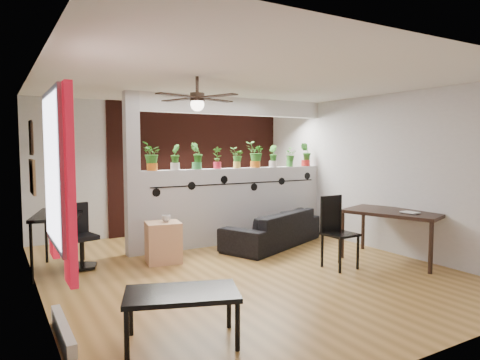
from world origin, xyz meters
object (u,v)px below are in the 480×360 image
object	(u,v)px
potted_plant_4	(237,157)
sofa	(272,229)
cup	(166,218)
office_chair	(80,240)
ceiling_fan	(197,100)
folding_chair	(335,225)
cube_shelf	(163,242)
potted_plant_1	(175,156)
potted_plant_3	(217,157)
potted_plant_7	(290,156)
potted_plant_5	(255,154)
coffee_table	(182,297)
computer_desk	(59,219)
potted_plant_0	(152,155)
potted_plant_8	(306,154)
potted_plant_6	(273,155)
dining_table	(394,216)
potted_plant_2	(197,155)

from	to	relation	value
potted_plant_4	sofa	size ratio (longest dim) A/B	0.19
cup	office_chair	size ratio (longest dim) A/B	0.15
ceiling_fan	folding_chair	world-z (taller)	ceiling_fan
sofa	cube_shelf	bearing A→B (deg)	-20.70
potted_plant_1	potted_plant_4	size ratio (longest dim) A/B	1.14
potted_plant_3	office_chair	size ratio (longest dim) A/B	0.43
potted_plant_7	cup	distance (m)	2.98
potted_plant_5	coffee_table	world-z (taller)	potted_plant_5
computer_desk	potted_plant_7	bearing A→B (deg)	4.59
potted_plant_0	sofa	bearing A→B (deg)	-15.39
potted_plant_1	folding_chair	size ratio (longest dim) A/B	0.42
ceiling_fan	cube_shelf	bearing A→B (deg)	91.98
sofa	computer_desk	xyz separation A→B (m)	(-3.46, 0.21, 0.45)
potted_plant_3	potted_plant_8	xyz separation A→B (m)	(1.97, 0.00, 0.04)
potted_plant_3	computer_desk	bearing A→B (deg)	-172.70
potted_plant_3	potted_plant_7	distance (m)	1.58
potted_plant_7	potted_plant_1	bearing A→B (deg)	180.00
ceiling_fan	folding_chair	distance (m)	2.66
potted_plant_4	potted_plant_6	bearing A→B (deg)	0.00
dining_table	potted_plant_0	bearing A→B (deg)	142.93
potted_plant_0	coffee_table	bearing A→B (deg)	-104.65
potted_plant_8	folding_chair	bearing A→B (deg)	-118.68
potted_plant_0	potted_plant_5	bearing A→B (deg)	0.00
ceiling_fan	potted_plant_1	bearing A→B (deg)	77.02
coffee_table	potted_plant_7	bearing A→B (deg)	41.87
potted_plant_1	potted_plant_8	bearing A→B (deg)	0.00
potted_plant_0	potted_plant_4	world-z (taller)	potted_plant_0
potted_plant_5	potted_plant_6	world-z (taller)	potted_plant_5
ceiling_fan	potted_plant_7	world-z (taller)	ceiling_fan
potted_plant_2	computer_desk	distance (m)	2.44
potted_plant_5	potted_plant_8	size ratio (longest dim) A/B	1.05
potted_plant_1	office_chair	bearing A→B (deg)	-168.59
potted_plant_1	potted_plant_4	xyz separation A→B (m)	(1.19, 0.00, -0.03)
potted_plant_4	potted_plant_8	world-z (taller)	potted_plant_8
potted_plant_6	computer_desk	size ratio (longest dim) A/B	0.33
potted_plant_3	potted_plant_4	bearing A→B (deg)	0.00
office_chair	potted_plant_0	bearing A→B (deg)	15.02
sofa	office_chair	xyz separation A→B (m)	(-3.19, 0.22, 0.11)
potted_plant_7	sofa	size ratio (longest dim) A/B	0.19
sofa	computer_desk	bearing A→B (deg)	-26.49
ceiling_fan	potted_plant_8	xyz separation A→B (m)	(3.18, 1.80, -0.72)
potted_plant_8	cup	bearing A→B (deg)	-168.73
potted_plant_0	folding_chair	bearing A→B (deg)	-46.66
potted_plant_4	potted_plant_3	bearing A→B (deg)	180.00
dining_table	potted_plant_2	bearing A→B (deg)	134.38
ceiling_fan	potted_plant_2	distance (m)	2.10
ceiling_fan	potted_plant_5	size ratio (longest dim) A/B	2.46
potted_plant_2	cup	world-z (taller)	potted_plant_2
cube_shelf	computer_desk	bearing A→B (deg)	177.81
potted_plant_7	cube_shelf	xyz separation A→B (m)	(-2.83, -0.63, -1.24)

